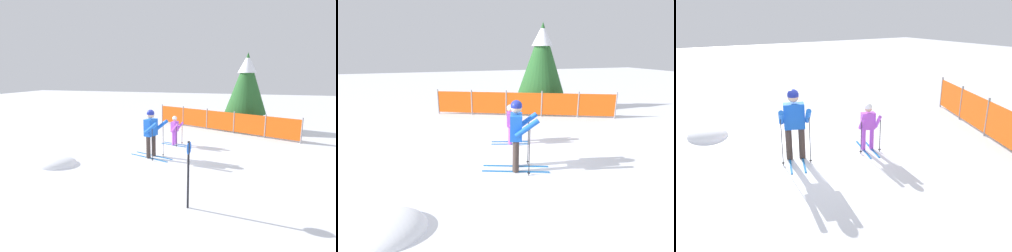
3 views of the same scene
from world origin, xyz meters
TOP-DOWN VIEW (x-y plane):
  - ground_plane at (0.00, 0.00)m, footprint 60.00×60.00m
  - skier_adult at (-0.05, -0.25)m, footprint 1.67×0.96m
  - skier_child at (0.38, 1.57)m, footprint 1.20×0.63m
  - safety_fence at (2.04, 4.75)m, footprint 7.21×3.21m
  - conifer_far at (3.30, 5.77)m, footprint 2.19×2.19m
  - snow_mound at (-2.87, -1.80)m, footprint 1.33×1.13m

SIDE VIEW (x-z plane):
  - ground_plane at x=0.00m, z-range 0.00..0.00m
  - snow_mound at x=-2.87m, z-range -0.27..0.27m
  - safety_fence at x=2.04m, z-range 0.00..1.13m
  - skier_child at x=0.38m, z-range 0.11..1.35m
  - skier_adult at x=-0.05m, z-range 0.17..1.91m
  - conifer_far at x=3.30m, z-range 0.48..4.54m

